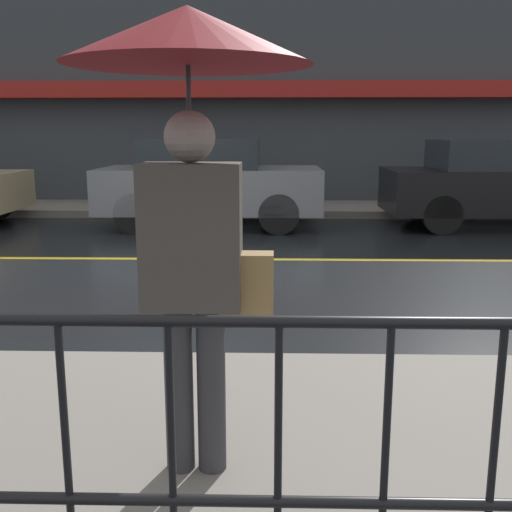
% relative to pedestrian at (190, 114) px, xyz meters
% --- Properties ---
extents(ground_plane, '(80.00, 80.00, 0.00)m').
position_rel_pedestrian_xyz_m(ground_plane, '(-1.06, 5.39, -1.78)').
color(ground_plane, black).
extents(sidewalk_far, '(28.00, 1.97, 0.15)m').
position_rel_pedestrian_xyz_m(sidewalk_far, '(-1.06, 10.28, -1.70)').
color(sidewalk_far, slate).
rests_on(sidewalk_far, ground_plane).
extents(lane_marking, '(25.20, 0.12, 0.01)m').
position_rel_pedestrian_xyz_m(lane_marking, '(-1.06, 5.39, -1.77)').
color(lane_marking, gold).
rests_on(lane_marking, ground_plane).
extents(building_storefront, '(28.00, 0.85, 5.22)m').
position_rel_pedestrian_xyz_m(building_storefront, '(-1.06, 11.38, 0.83)').
color(building_storefront, '#383D42').
rests_on(building_storefront, ground_plane).
extents(pedestrian, '(1.04, 1.04, 2.06)m').
position_rel_pedestrian_xyz_m(pedestrian, '(0.00, 0.00, 0.00)').
color(pedestrian, '#333338').
rests_on(pedestrian, sidewalk_near).
extents(car_grey, '(3.93, 1.86, 1.59)m').
position_rel_pedestrian_xyz_m(car_grey, '(-0.78, 8.26, -0.97)').
color(car_grey, slate).
rests_on(car_grey, ground_plane).
extents(car_black, '(4.18, 1.74, 1.56)m').
position_rel_pedestrian_xyz_m(car_black, '(4.48, 8.26, -0.98)').
color(car_black, black).
rests_on(car_black, ground_plane).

